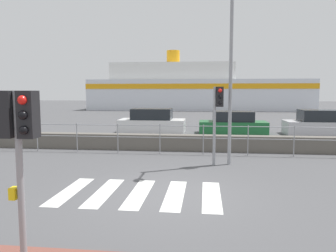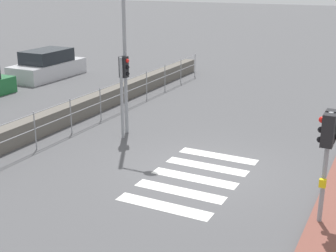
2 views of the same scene
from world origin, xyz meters
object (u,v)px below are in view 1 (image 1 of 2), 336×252
traffic_light_far (218,108)px  parked_car_green (233,124)px  traffic_light_near (18,130)px  streetlamp (232,43)px  parked_car_white (152,122)px  parked_car_silver (322,124)px  ferry_boat (193,90)px

traffic_light_far → parked_car_green: (1.24, 8.75, -1.41)m
traffic_light_near → parked_car_green: bearing=74.4°
traffic_light_near → traffic_light_far: size_ratio=0.95×
traffic_light_far → streetlamp: 2.21m
traffic_light_near → parked_car_white: bearing=92.2°
parked_car_silver → parked_car_green: bearing=180.0°
streetlamp → ferry_boat: bearing=94.1°
ferry_boat → parked_car_silver: bearing=-71.8°
ferry_boat → parked_car_green: ferry_boat is taller
ferry_boat → streetlamp: bearing=-85.9°
traffic_light_far → parked_car_green: 8.95m
ferry_boat → parked_car_silver: (8.52, -25.85, -2.07)m
parked_car_silver → parked_car_white: bearing=180.0°
streetlamp → parked_car_white: streetlamp is taller
traffic_light_far → ferry_boat: 34.67m
ferry_boat → parked_car_white: ferry_boat is taller
traffic_light_far → streetlamp: size_ratio=0.40×
ferry_boat → parked_car_green: size_ratio=7.37×
streetlamp → parked_car_white: size_ratio=1.67×
parked_car_silver → traffic_light_near: bearing=-121.5°
parked_car_green → ferry_boat: bearing=97.3°
traffic_light_far → parked_car_green: size_ratio=0.67×
traffic_light_near → parked_car_white: (-0.59, 15.60, -1.36)m
streetlamp → ferry_boat: size_ratio=0.23×
parked_car_white → traffic_light_near: bearing=-87.8°
streetlamp → traffic_light_far: bearing=176.0°
ferry_boat → traffic_light_near: bearing=-91.4°
streetlamp → parked_car_silver: 11.21m
parked_car_white → parked_car_silver: parked_car_white is taller
traffic_light_near → traffic_light_far: bearing=65.5°
traffic_light_far → parked_car_silver: traffic_light_far is taller
streetlamp → parked_car_white: bearing=115.2°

